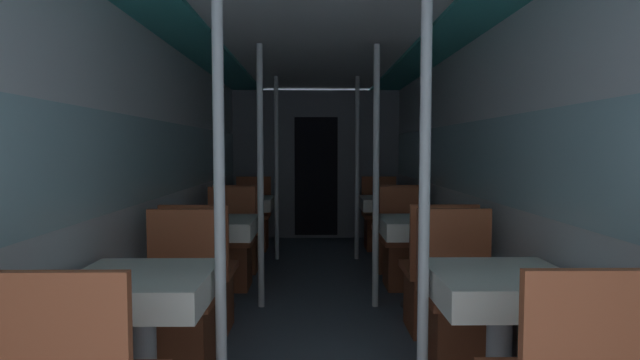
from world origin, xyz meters
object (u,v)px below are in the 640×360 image
dining_table_right_0 (500,296)px  support_pole_right_1 (376,177)px  chair_left_far_0 (178,323)px  chair_left_far_1 (229,257)px  dining_table_right_2 (387,207)px  dining_table_left_2 (246,207)px  chair_right_far_0 (462,321)px  support_pole_right_2 (357,168)px  support_pole_left_1 (260,177)px  dining_table_left_0 (143,298)px  chair_left_far_2 (252,227)px  support_pole_left_0 (219,200)px  dining_table_right_1 (419,232)px  chair_right_near_2 (395,244)px  chair_left_near_2 (239,244)px  chair_right_far_2 (380,227)px  chair_right_near_1 (436,292)px  chair_right_far_1 (406,256)px  dining_table_left_1 (217,233)px  support_pole_right_0 (424,199)px  chair_left_near_1 (201,293)px  support_pole_left_2 (276,169)px

dining_table_right_0 → support_pole_right_1: bearing=101.5°
chair_left_far_0 → chair_left_far_1: size_ratio=1.00×
dining_table_right_2 → support_pole_right_1: bearing=-101.5°
dining_table_left_2 → chair_right_far_0: chair_right_far_0 is taller
support_pole_right_2 → support_pole_left_1: bearing=-118.0°
dining_table_left_0 → chair_left_far_2: size_ratio=0.78×
chair_left_far_0 → support_pole_left_0: size_ratio=0.44×
dining_table_right_1 → chair_right_near_2: 1.26m
chair_left_near_2 → chair_right_far_2: size_ratio=1.00×
support_pole_left_1 → dining_table_right_2: bearing=53.7°
dining_table_left_0 → chair_left_far_0: size_ratio=0.78×
chair_left_far_2 → support_pole_right_1: (1.34, -2.42, 0.80)m
support_pole_left_1 → chair_left_near_2: 1.50m
chair_left_far_2 → chair_right_near_1: size_ratio=1.00×
dining_table_right_1 → chair_right_far_1: 0.69m
chair_right_far_2 → dining_table_left_1: bearing=54.8°
chair_right_far_0 → support_pole_right_1: bearing=-73.1°
dining_table_left_1 → dining_table_right_2: 2.49m
support_pole_right_0 → chair_right_far_1: support_pole_right_0 is taller
chair_right_near_2 → chair_left_far_0: bearing=-125.0°
chair_right_far_1 → support_pole_right_0: bearing=81.3°
chair_right_far_0 → support_pole_right_2: bearing=-83.0°
support_pole_left_1 → support_pole_right_2: (0.97, 1.82, 0.00)m
dining_table_left_1 → chair_left_near_2: (0.00, 1.22, -0.34)m
dining_table_right_1 → support_pole_right_1: 0.60m
chair_left_far_0 → chair_right_far_0: (1.71, 0.00, 0.00)m
chair_left_far_2 → chair_right_near_2: size_ratio=1.00×
chair_left_near_2 → support_pole_right_1: bearing=-42.3°
dining_table_right_0 → dining_table_right_1: 1.82m
dining_table_left_0 → chair_right_near_2: (1.71, 3.04, -0.34)m
support_pole_left_1 → chair_left_far_2: size_ratio=2.30×
support_pole_right_0 → dining_table_right_2: support_pole_right_0 is taller
chair_right_far_0 → support_pole_right_0: 1.07m
dining_table_left_0 → chair_left_near_2: chair_left_near_2 is taller
dining_table_right_0 → chair_right_near_1: size_ratio=0.78×
dining_table_right_2 → chair_left_near_2: bearing=-160.6°
chair_left_near_1 → support_pole_left_1: support_pole_left_1 is taller
chair_right_near_2 → dining_table_left_1: bearing=-144.5°
support_pole_left_0 → chair_right_near_2: bearing=66.2°
dining_table_left_2 → support_pole_left_0: bearing=-84.2°
chair_left_near_1 → chair_left_far_1: bearing=90.0°
dining_table_left_1 → dining_table_left_2: size_ratio=1.00×
support_pole_right_2 → support_pole_right_0: bearing=-90.0°
dining_table_right_1 → dining_table_left_1: bearing=180.0°
support_pole_left_0 → support_pole_left_2: bearing=90.0°
support_pole_left_1 → dining_table_right_1: 1.42m
chair_right_far_1 → chair_right_near_2: size_ratio=1.00×
support_pole_left_1 → chair_left_near_1: bearing=-121.6°
chair_right_far_2 → support_pole_left_2: bearing=24.2°
support_pole_left_1 → support_pole_left_2: 1.82m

